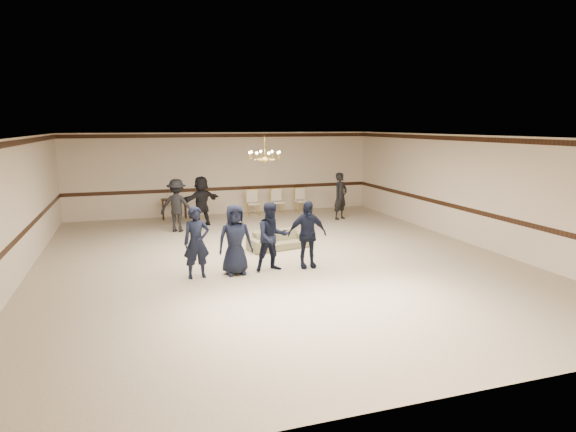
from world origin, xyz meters
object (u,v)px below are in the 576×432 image
object	(u,v)px
boy_d	(307,234)
banquet_chair_mid	(278,202)
boy_c	(272,237)
adult_right	(340,196)
adult_mid	(201,201)
settee	(279,240)
banquet_chair_right	(302,201)
boy_a	(197,242)
banquet_chair_left	(253,203)
console_table	(174,209)
chandelier	(265,148)
boy_b	(235,240)
adult_left	(177,206)

from	to	relation	value
boy_d	banquet_chair_mid	bearing A→B (deg)	82.99
boy_c	adult_right	size ratio (longest dim) A/B	0.96
boy_c	adult_mid	distance (m)	5.91
settee	banquet_chair_right	distance (m)	5.84
boy_a	banquet_chair_left	xyz separation A→B (m)	(3.11, 7.21, -0.35)
adult_right	console_table	distance (m)	6.25
chandelier	adult_mid	world-z (taller)	chandelier
boy_c	boy_d	distance (m)	0.90
adult_mid	banquet_chair_left	distance (m)	2.60
adult_right	settee	bearing A→B (deg)	-162.40
chandelier	boy_b	world-z (taller)	chandelier
boy_c	banquet_chair_left	world-z (taller)	boy_c
chandelier	boy_c	bearing A→B (deg)	-100.61
boy_b	boy_c	bearing A→B (deg)	-2.04
boy_a	boy_d	world-z (taller)	same
boy_d	adult_left	bearing A→B (deg)	121.53
chandelier	banquet_chair_right	size ratio (longest dim) A/B	0.96
adult_right	banquet_chair_mid	bearing A→B (deg)	109.88
settee	adult_left	xyz separation A→B (m)	(-2.53, 3.19, 0.62)
banquet_chair_left	console_table	xyz separation A→B (m)	(-3.00, 0.20, -0.10)
boy_d	adult_left	world-z (taller)	adult_left
banquet_chair_mid	console_table	size ratio (longest dim) A/B	1.06
boy_b	adult_mid	bearing A→B (deg)	87.69
boy_a	adult_left	size ratio (longest dim) A/B	0.96
boy_a	boy_c	bearing A→B (deg)	-5.17
boy_c	adult_right	world-z (taller)	adult_right
adult_left	settee	bearing A→B (deg)	149.89
adult_mid	adult_right	xyz separation A→B (m)	(5.10, -0.40, 0.00)
boy_d	boy_b	bearing A→B (deg)	-175.93
chandelier	boy_d	distance (m)	2.87
adult_right	banquet_chair_left	world-z (taller)	adult_right
chandelier	console_table	xyz separation A→B (m)	(-2.05, 5.46, -2.49)
chandelier	banquet_chair_left	xyz separation A→B (m)	(0.95, 5.26, -2.39)
boy_a	adult_left	bearing A→B (deg)	84.53
adult_mid	adult_right	world-z (taller)	same
boy_b	adult_left	bearing A→B (deg)	97.59
chandelier	adult_mid	distance (m)	4.56
boy_a	settee	world-z (taller)	boy_a
boy_c	adult_mid	bearing A→B (deg)	94.96
adult_right	console_table	xyz separation A→B (m)	(-5.92, 1.96, -0.49)
chandelier	banquet_chair_right	xyz separation A→B (m)	(2.95, 5.26, -2.39)
settee	boy_c	bearing A→B (deg)	-123.23
adult_mid	banquet_chair_right	world-z (taller)	adult_mid
chandelier	banquet_chair_mid	xyz separation A→B (m)	(1.95, 5.26, -2.39)
banquet_chair_left	banquet_chair_mid	size ratio (longest dim) A/B	1.00
boy_b	boy_d	xyz separation A→B (m)	(1.80, 0.00, 0.00)
settee	banquet_chair_left	xyz separation A→B (m)	(0.56, 5.25, 0.23)
boy_a	adult_left	xyz separation A→B (m)	(0.03, 5.14, 0.04)
chandelier	boy_d	world-z (taller)	chandelier
chandelier	boy_d	size ratio (longest dim) A/B	0.56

